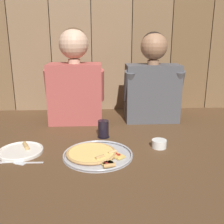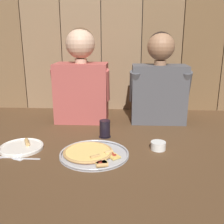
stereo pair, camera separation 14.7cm
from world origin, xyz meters
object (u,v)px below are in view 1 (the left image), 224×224
at_px(dipping_bowl, 159,143).
at_px(drinking_glass, 103,129).
at_px(dinner_plate, 21,151).
at_px(diner_left, 75,79).
at_px(pizza_tray, 96,154).
at_px(diner_right, 153,81).

bearing_deg(dipping_bowl, drinking_glass, 150.19).
height_order(dinner_plate, diner_left, diner_left).
height_order(drinking_glass, dipping_bowl, drinking_glass).
bearing_deg(pizza_tray, diner_left, 103.66).
bearing_deg(dipping_bowl, pizza_tray, -165.40).
relative_size(dinner_plate, dipping_bowl, 2.89).
xyz_separation_m(dinner_plate, diner_left, (0.25, 0.52, 0.29)).
bearing_deg(drinking_glass, dinner_plate, -155.43).
relative_size(dinner_plate, drinking_glass, 2.25).
relative_size(pizza_tray, diner_left, 0.55).
distance_m(dipping_bowl, diner_left, 0.74).
xyz_separation_m(dipping_bowl, diner_right, (0.05, 0.49, 0.26)).
relative_size(drinking_glass, dipping_bowl, 1.28).
distance_m(dinner_plate, dipping_bowl, 0.74).
xyz_separation_m(dinner_plate, diner_right, (0.79, 0.52, 0.28)).
relative_size(dinner_plate, diner_left, 0.36).
distance_m(drinking_glass, diner_left, 0.45).
bearing_deg(diner_right, diner_left, 179.94).
xyz_separation_m(pizza_tray, diner_left, (-0.14, 0.58, 0.29)).
distance_m(pizza_tray, drinking_glass, 0.27).
distance_m(pizza_tray, diner_left, 0.66).
height_order(dinner_plate, dipping_bowl, dipping_bowl).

